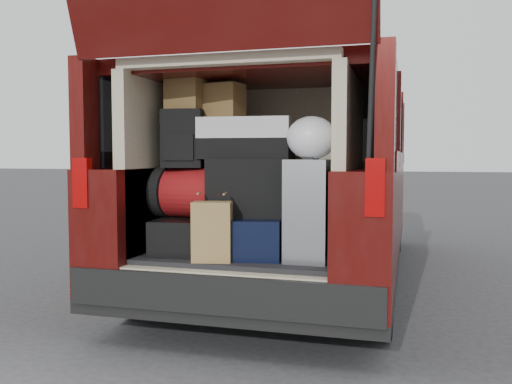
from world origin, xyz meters
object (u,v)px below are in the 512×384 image
red_duffel (195,193)px  twotone_duffel (246,139)px  black_hardshell (191,235)px  silver_roller (311,210)px  navy_hardshell (247,235)px  backpack (183,139)px  black_soft_case (248,188)px  kraft_bag (212,232)px

red_duffel → twotone_duffel: twotone_duffel is taller
black_hardshell → silver_roller: bearing=-9.5°
black_hardshell → navy_hardshell: size_ratio=1.00×
red_duffel → twotone_duffel: size_ratio=0.85×
red_duffel → backpack: (-0.06, -0.04, 0.35)m
backpack → red_duffel: bearing=25.3°
black_soft_case → twotone_duffel: twotone_duffel is taller
red_duffel → navy_hardshell: bearing=0.5°
silver_roller → red_duffel: (-0.79, 0.09, 0.08)m
navy_hardshell → black_soft_case: size_ratio=1.10×
kraft_bag → black_soft_case: bearing=54.3°
navy_hardshell → twotone_duffel: (-0.03, 0.09, 0.62)m
black_hardshell → twotone_duffel: size_ratio=0.94×
navy_hardshell → backpack: 0.76m
navy_hardshell → backpack: bearing=172.4°
silver_roller → kraft_bag: 0.61m
silver_roller → navy_hardshell: bearing=174.5°
black_hardshell → red_duffel: size_ratio=1.10×
black_hardshell → red_duffel: bearing=59.4°
kraft_bag → red_duffel: 0.44m
black_hardshell → black_soft_case: 0.50m
silver_roller → backpack: 0.96m
twotone_duffel → silver_roller: bearing=-21.7°
twotone_duffel → backpack: bearing=-170.9°
navy_hardshell → kraft_bag: (-0.14, -0.27, 0.06)m
black_hardshell → kraft_bag: kraft_bag is taller
black_hardshell → navy_hardshell: bearing=-6.1°
kraft_bag → backpack: backpack is taller
kraft_bag → twotone_duffel: size_ratio=0.60×
red_duffel → silver_roller: bearing=-0.5°
navy_hardshell → black_soft_case: 0.31m
navy_hardshell → silver_roller: size_ratio=0.92×
silver_roller → backpack: backpack is taller
silver_roller → kraft_bag: size_ratio=1.70×
black_hardshell → backpack: (-0.05, -0.01, 0.63)m
silver_roller → black_soft_case: bearing=171.0°
black_soft_case → navy_hardshell: bearing=-93.6°
black_hardshell → red_duffel: red_duffel is taller
black_soft_case → kraft_bag: bearing=-124.7°
black_soft_case → backpack: (-0.43, -0.03, 0.32)m
black_soft_case → twotone_duffel: bearing=103.3°
kraft_bag → twotone_duffel: bearing=62.0°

